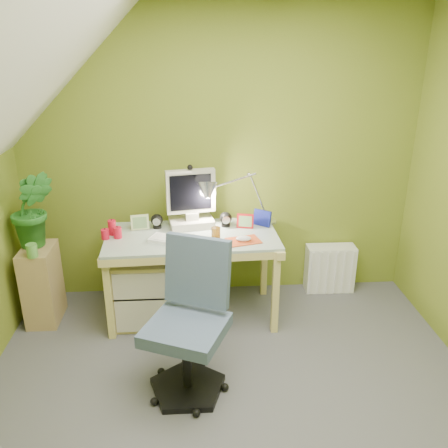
{
  "coord_description": "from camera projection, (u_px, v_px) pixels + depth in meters",
  "views": [
    {
      "loc": [
        -0.21,
        -2.13,
        2.11
      ],
      "look_at": [
        0.0,
        1.0,
        0.85
      ],
      "focal_mm": 38.0,
      "sensor_mm": 36.0,
      "label": 1
    }
  ],
  "objects": [
    {
      "name": "speaker_right",
      "position": [
        226.0,
        219.0,
        3.73
      ],
      "size": [
        0.11,
        0.11,
        0.12
      ],
      "primitive_type": null,
      "rotation": [
        0.0,
        0.0,
        0.18
      ],
      "color": "black",
      "rests_on": "desk"
    },
    {
      "name": "radiator",
      "position": [
        330.0,
        268.0,
        4.14
      ],
      "size": [
        0.42,
        0.17,
        0.42
      ],
      "primitive_type": "cube",
      "rotation": [
        0.0,
        0.0,
        -0.01
      ],
      "color": "white",
      "rests_on": "floor"
    },
    {
      "name": "green_cup",
      "position": [
        32.0,
        251.0,
        3.4
      ],
      "size": [
        0.09,
        0.09,
        0.1
      ],
      "primitive_type": "cylinder",
      "rotation": [
        0.0,
        0.0,
        -0.15
      ],
      "color": "#5CA343",
      "rests_on": "side_ledge"
    },
    {
      "name": "desk",
      "position": [
        193.0,
        276.0,
        3.72
      ],
      "size": [
        1.32,
        0.7,
        0.7
      ],
      "primitive_type": null,
      "rotation": [
        0.0,
        0.0,
        0.04
      ],
      "color": "#D7C471",
      "rests_on": "floor"
    },
    {
      "name": "keyboard",
      "position": [
        181.0,
        241.0,
        3.45
      ],
      "size": [
        0.49,
        0.32,
        0.02
      ],
      "primitive_type": "cube",
      "rotation": [
        0.0,
        0.0,
        -0.4
      ],
      "color": "white",
      "rests_on": "desk"
    },
    {
      "name": "wall_back",
      "position": [
        219.0,
        156.0,
        3.81
      ],
      "size": [
        3.2,
        0.01,
        2.4
      ],
      "primitive_type": "cube",
      "color": "olive",
      "rests_on": "floor"
    },
    {
      "name": "task_chair",
      "position": [
        186.0,
        328.0,
        2.85
      ],
      "size": [
        0.68,
        0.68,
        0.93
      ],
      "primitive_type": null,
      "rotation": [
        0.0,
        0.0,
        -0.41
      ],
      "color": "#445671",
      "rests_on": "floor"
    },
    {
      "name": "photo_frame_blue",
      "position": [
        262.0,
        218.0,
        3.75
      ],
      "size": [
        0.13,
        0.1,
        0.13
      ],
      "primitive_type": "cube",
      "rotation": [
        0.0,
        0.0,
        -0.63
      ],
      "color": "navy",
      "rests_on": "desk"
    },
    {
      "name": "mouse",
      "position": [
        243.0,
        239.0,
        3.48
      ],
      "size": [
        0.12,
        0.09,
        0.04
      ],
      "primitive_type": "ellipsoid",
      "rotation": [
        0.0,
        0.0,
        0.15
      ],
      "color": "silver",
      "rests_on": "mousepad"
    },
    {
      "name": "floor",
      "position": [
        235.0,
        423.0,
        2.77
      ],
      "size": [
        3.2,
        3.2,
        0.01
      ],
      "primitive_type": "cube",
      "color": "#54545A",
      "rests_on": "ground"
    },
    {
      "name": "slope_ceiling",
      "position": [
        6.0,
        99.0,
        2.02
      ],
      "size": [
        1.1,
        3.2,
        1.1
      ],
      "primitive_type": "cube",
      "color": "white",
      "rests_on": "wall_left"
    },
    {
      "name": "speaker_left",
      "position": [
        157.0,
        221.0,
        3.7
      ],
      "size": [
        0.1,
        0.1,
        0.11
      ],
      "primitive_type": null,
      "rotation": [
        0.0,
        0.0,
        -0.11
      ],
      "color": "black",
      "rests_on": "desk"
    },
    {
      "name": "photo_frame_red",
      "position": [
        245.0,
        221.0,
        3.71
      ],
      "size": [
        0.13,
        0.05,
        0.11
      ],
      "primitive_type": "cube",
      "rotation": [
        0.0,
        0.0,
        -0.23
      ],
      "color": "#B11216",
      "rests_on": "desk"
    },
    {
      "name": "side_ledge",
      "position": [
        42.0,
        284.0,
        3.67
      ],
      "size": [
        0.23,
        0.35,
        0.62
      ],
      "primitive_type": "cube",
      "color": "tan",
      "rests_on": "floor"
    },
    {
      "name": "monitor",
      "position": [
        191.0,
        192.0,
        3.65
      ],
      "size": [
        0.45,
        0.31,
        0.57
      ],
      "primitive_type": null,
      "rotation": [
        0.0,
        0.0,
        0.18
      ],
      "color": "beige",
      "rests_on": "desk"
    },
    {
      "name": "potted_plant",
      "position": [
        33.0,
        209.0,
        3.49
      ],
      "size": [
        0.37,
        0.32,
        0.59
      ],
      "primitive_type": "imported",
      "rotation": [
        0.0,
        0.0,
        0.19
      ],
      "color": "#246722",
      "rests_on": "side_ledge"
    },
    {
      "name": "mousepad",
      "position": [
        243.0,
        241.0,
        3.48
      ],
      "size": [
        0.27,
        0.22,
        0.01
      ],
      "primitive_type": "cube",
      "rotation": [
        0.0,
        0.0,
        0.25
      ],
      "color": "#B7421C",
      "rests_on": "desk"
    },
    {
      "name": "amber_tumbler",
      "position": [
        216.0,
        233.0,
        3.51
      ],
      "size": [
        0.08,
        0.08,
        0.09
      ],
      "primitive_type": "cylinder",
      "rotation": [
        0.0,
        0.0,
        0.24
      ],
      "color": "brown",
      "rests_on": "desk"
    },
    {
      "name": "candle_cluster",
      "position": [
        111.0,
        229.0,
        3.54
      ],
      "size": [
        0.18,
        0.16,
        0.11
      ],
      "primitive_type": null,
      "rotation": [
        0.0,
        0.0,
        -0.21
      ],
      "color": "red",
      "rests_on": "desk"
    },
    {
      "name": "photo_frame_green",
      "position": [
        140.0,
        222.0,
        3.67
      ],
      "size": [
        0.14,
        0.04,
        0.12
      ],
      "primitive_type": "cube",
      "rotation": [
        0.0,
        0.0,
        0.16
      ],
      "color": "beige",
      "rests_on": "desk"
    },
    {
      "name": "desk_lamp",
      "position": [
        249.0,
        187.0,
        3.67
      ],
      "size": [
        0.62,
        0.31,
        0.64
      ],
      "primitive_type": null,
      "rotation": [
        0.0,
        0.0,
        -0.1
      ],
      "color": "#B2B1B6",
      "rests_on": "desk"
    }
  ]
}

